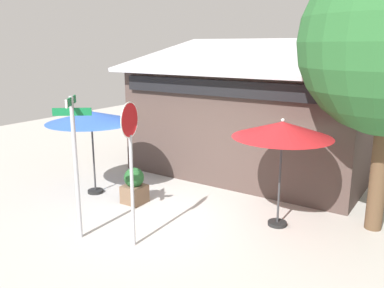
{
  "coord_description": "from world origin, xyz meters",
  "views": [
    {
      "loc": [
        5.61,
        -7.18,
        4.07
      ],
      "look_at": [
        0.04,
        1.2,
        1.6
      ],
      "focal_mm": 37.72,
      "sensor_mm": 36.0,
      "label": 1
    }
  ],
  "objects": [
    {
      "name": "cafe_building",
      "position": [
        0.12,
        4.69,
        1.74
      ],
      "size": [
        7.69,
        4.94,
        4.31
      ],
      "color": "#473833",
      "rests_on": "ground"
    },
    {
      "name": "ground_plane",
      "position": [
        0.0,
        0.0,
        -0.05
      ],
      "size": [
        28.0,
        28.0,
        0.1
      ],
      "primitive_type": "cube",
      "color": "#ADA8A0"
    },
    {
      "name": "patio_umbrella_royal_blue_left",
      "position": [
        -2.65,
        0.29,
        2.16
      ],
      "size": [
        2.44,
        2.44,
        2.41
      ],
      "color": "black",
      "rests_on": "ground"
    },
    {
      "name": "patio_umbrella_crimson_center",
      "position": [
        2.46,
        1.13,
        2.25
      ],
      "size": [
        2.23,
        2.23,
        2.52
      ],
      "color": "black",
      "rests_on": "ground"
    },
    {
      "name": "sidewalk_planter",
      "position": [
        -1.22,
        0.34,
        0.47
      ],
      "size": [
        0.56,
        0.56,
        0.96
      ],
      "color": "brown",
      "rests_on": "ground"
    },
    {
      "name": "stop_sign",
      "position": [
        0.34,
        -1.44,
        2.06
      ],
      "size": [
        0.2,
        0.69,
        3.02
      ],
      "color": "#A8AAB2",
      "rests_on": "ground"
    },
    {
      "name": "street_sign_post",
      "position": [
        -0.87,
        -1.81,
        1.86
      ],
      "size": [
        0.64,
        0.68,
        3.08
      ],
      "color": "#A8AAB2",
      "rests_on": "ground"
    }
  ]
}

